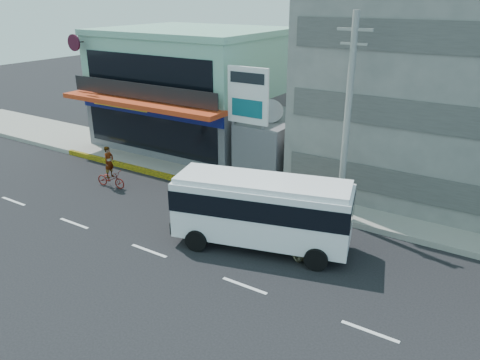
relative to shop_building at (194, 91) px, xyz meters
name	(u,v)px	position (x,y,z in m)	size (l,w,h in m)	color
ground	(149,251)	(8.00, -13.95, -4.00)	(120.00, 120.00, 0.00)	black
sidewalk	(335,199)	(13.00, -4.45, -3.85)	(70.00, 5.00, 0.30)	gray
shop_building	(194,91)	(0.00, 0.00, 0.00)	(12.40, 11.70, 8.00)	#4E4D53
concrete_building	(472,67)	(18.00, 1.05, 3.00)	(16.00, 12.00, 14.00)	gray
gap_structure	(277,145)	(8.00, -1.95, -2.25)	(3.00, 6.00, 3.50)	#4E4D53
satellite_dish	(270,120)	(8.00, -2.95, -0.42)	(1.50, 1.50, 0.15)	slate
billboard	(248,102)	(7.50, -4.75, 0.93)	(2.60, 0.18, 6.90)	gray
utility_pole_near	(347,121)	(14.00, -6.55, 1.15)	(1.60, 0.30, 10.00)	#999993
minibus	(262,207)	(12.00, -10.90, -2.06)	(8.16, 4.42, 3.25)	white
sedan	(289,230)	(12.97, -10.08, -3.29)	(1.67, 4.14, 1.41)	#B2AB88
motorcycle_rider	(110,174)	(1.04, -9.58, -3.17)	(2.01, 0.89, 2.49)	#5C120D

